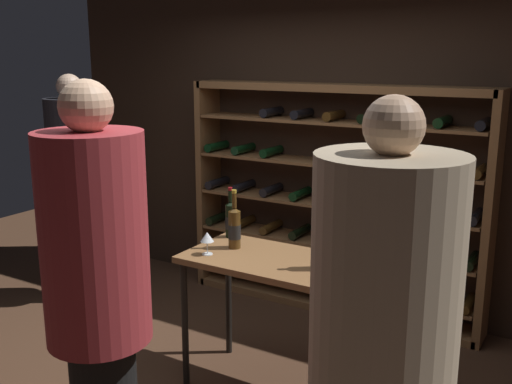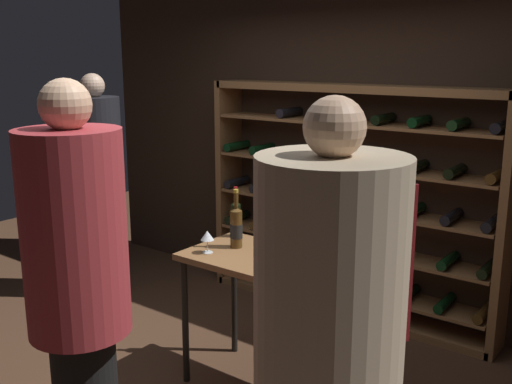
% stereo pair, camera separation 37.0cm
% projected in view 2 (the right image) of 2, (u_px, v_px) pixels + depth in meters
% --- Properties ---
extents(back_wall, '(5.51, 0.10, 2.92)m').
position_uv_depth(back_wall, '(349.00, 137.00, 4.98)').
color(back_wall, '#332319').
rests_on(back_wall, ground).
extents(wine_rack, '(2.57, 0.32, 1.91)m').
position_uv_depth(wine_rack, '(348.00, 203.00, 4.86)').
color(wine_rack, brown).
rests_on(wine_rack, ground).
extents(tasting_table, '(1.19, 0.61, 0.90)m').
position_uv_depth(tasting_table, '(276.00, 276.00, 3.68)').
color(tasting_table, brown).
rests_on(tasting_table, ground).
extents(person_host_in_suit, '(0.47, 0.47, 2.04)m').
position_uv_depth(person_host_in_suit, '(78.00, 280.00, 2.73)').
color(person_host_in_suit, black).
rests_on(person_host_in_suit, ground).
extents(person_guest_blue_shirt, '(0.45, 0.45, 1.98)m').
position_uv_depth(person_guest_blue_shirt, '(98.00, 174.00, 5.27)').
color(person_guest_blue_shirt, '#2D2D2D').
rests_on(person_guest_blue_shirt, ground).
extents(person_bystander_dark_jacket, '(0.49, 0.49, 2.02)m').
position_uv_depth(person_bystander_dark_jacket, '(327.00, 369.00, 1.96)').
color(person_bystander_dark_jacket, black).
rests_on(person_bystander_dark_jacket, ground).
extents(wine_bottle_green_slim, '(0.08, 0.08, 0.39)m').
position_uv_depth(wine_bottle_green_slim, '(236.00, 227.00, 3.87)').
color(wine_bottle_green_slim, '#4C3314').
rests_on(wine_bottle_green_slim, tasting_table).
extents(wine_bottle_red_label, '(0.07, 0.07, 0.35)m').
position_uv_depth(wine_bottle_red_label, '(236.00, 218.00, 4.11)').
color(wine_bottle_red_label, black).
rests_on(wine_bottle_red_label, tasting_table).
extents(wine_bottle_gold_foil, '(0.08, 0.08, 0.34)m').
position_uv_depth(wine_bottle_gold_foil, '(315.00, 251.00, 3.45)').
color(wine_bottle_gold_foil, black).
rests_on(wine_bottle_gold_foil, tasting_table).
extents(wine_glass_stemmed_center, '(0.09, 0.09, 0.15)m').
position_uv_depth(wine_glass_stemmed_center, '(207.00, 236.00, 3.77)').
color(wine_glass_stemmed_center, silver).
rests_on(wine_glass_stemmed_center, tasting_table).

